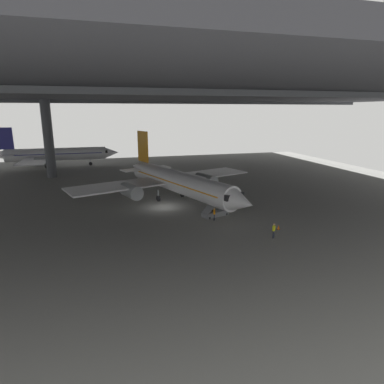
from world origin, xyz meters
The scene contains 9 objects.
ground_plane centered at (0.00, 0.00, 0.00)m, with size 110.00×110.00×0.00m, color gray.
hangar_structure centered at (-0.08, 13.79, 16.74)m, with size 121.00×99.00×17.39m.
airplane_main centered at (2.60, 2.54, 3.25)m, with size 31.41×31.65×10.37m.
boarding_stairs centered at (6.06, -5.87, 0.71)m, with size 4.21×2.63×4.43m.
crew_worker_near_nose centered at (9.62, -15.24, 1.00)m, with size 0.47×0.39×1.75m.
crew_worker_by_stairs centered at (5.27, -7.67, 0.97)m, with size 0.36×0.50×1.70m.
airplane_distant centered at (-19.82, 42.76, 3.18)m, with size 31.09×29.85×10.00m.
traffic_cone_orange centered at (11.59, -12.96, 0.29)m, with size 0.36×0.36×0.60m.
baggage_tug centered at (6.17, 12.22, 0.53)m, with size 1.51×2.33×0.90m.
Camera 1 is at (-8.33, -45.69, 13.85)m, focal length 30.48 mm.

